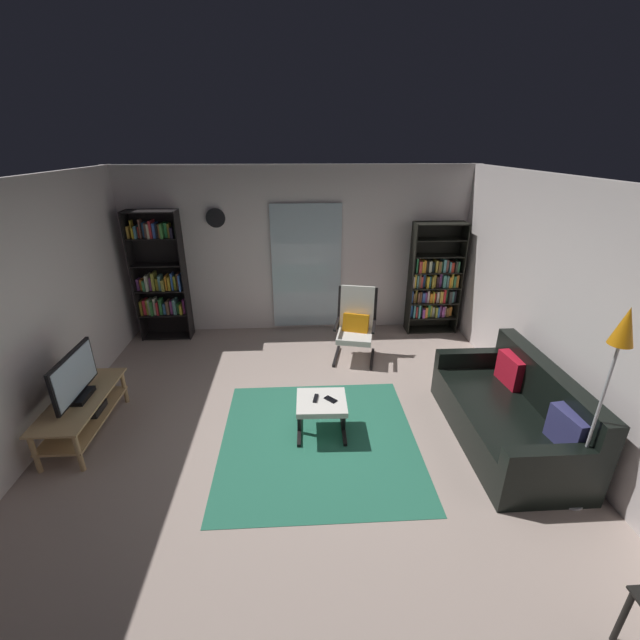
# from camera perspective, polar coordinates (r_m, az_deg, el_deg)

# --- Properties ---
(ground_plane) EXTENTS (7.02, 7.02, 0.00)m
(ground_plane) POSITION_cam_1_polar(r_m,az_deg,el_deg) (4.58, -2.47, -15.93)
(ground_plane) COLOR #AC978C
(wall_back) EXTENTS (5.60, 0.06, 2.60)m
(wall_back) POSITION_cam_1_polar(r_m,az_deg,el_deg) (6.64, -3.10, 9.40)
(wall_back) COLOR silver
(wall_back) RESTS_ON ground
(wall_left) EXTENTS (0.06, 6.00, 2.60)m
(wall_left) POSITION_cam_1_polar(r_m,az_deg,el_deg) (4.73, -37.60, -1.52)
(wall_left) COLOR silver
(wall_left) RESTS_ON ground
(wall_right) EXTENTS (0.06, 6.00, 2.60)m
(wall_right) POSITION_cam_1_polar(r_m,az_deg,el_deg) (4.74, 31.89, -0.05)
(wall_right) COLOR silver
(wall_right) RESTS_ON ground
(glass_door_panel) EXTENTS (1.10, 0.01, 2.00)m
(glass_door_panel) POSITION_cam_1_polar(r_m,az_deg,el_deg) (6.65, -1.86, 7.20)
(glass_door_panel) COLOR silver
(area_rug) EXTENTS (2.04, 2.10, 0.01)m
(area_rug) POSITION_cam_1_polar(r_m,az_deg,el_deg) (4.55, -0.16, -16.20)
(area_rug) COLOR #2B7258
(area_rug) RESTS_ON ground
(tv_stand) EXTENTS (0.50, 1.24, 0.44)m
(tv_stand) POSITION_cam_1_polar(r_m,az_deg,el_deg) (5.14, -29.77, -10.62)
(tv_stand) COLOR tan
(tv_stand) RESTS_ON ground
(television) EXTENTS (0.20, 0.82, 0.51)m
(television) POSITION_cam_1_polar(r_m,az_deg,el_deg) (4.94, -30.70, -6.93)
(television) COLOR black
(television) RESTS_ON tv_stand
(bookshelf_near_tv) EXTENTS (0.76, 0.30, 2.00)m
(bookshelf_near_tv) POSITION_cam_1_polar(r_m,az_deg,el_deg) (6.81, -21.17, 5.73)
(bookshelf_near_tv) COLOR black
(bookshelf_near_tv) RESTS_ON ground
(bookshelf_near_sofa) EXTENTS (0.80, 0.30, 1.78)m
(bookshelf_near_sofa) POSITION_cam_1_polar(r_m,az_deg,el_deg) (6.89, 15.41, 4.91)
(bookshelf_near_sofa) COLOR black
(bookshelf_near_sofa) RESTS_ON ground
(leather_sofa) EXTENTS (0.92, 1.87, 0.85)m
(leather_sofa) POSITION_cam_1_polar(r_m,az_deg,el_deg) (4.81, 24.86, -11.80)
(leather_sofa) COLOR black
(leather_sofa) RESTS_ON ground
(lounge_armchair) EXTENTS (0.69, 0.76, 1.02)m
(lounge_armchair) POSITION_cam_1_polar(r_m,az_deg,el_deg) (5.92, 4.97, -0.29)
(lounge_armchair) COLOR black
(lounge_armchair) RESTS_ON ground
(ottoman) EXTENTS (0.53, 0.49, 0.42)m
(ottoman) POSITION_cam_1_polar(r_m,az_deg,el_deg) (4.45, 0.20, -11.74)
(ottoman) COLOR white
(ottoman) RESTS_ON ground
(tv_remote) EXTENTS (0.07, 0.15, 0.02)m
(tv_remote) POSITION_cam_1_polar(r_m,az_deg,el_deg) (4.42, -0.60, -10.73)
(tv_remote) COLOR black
(tv_remote) RESTS_ON ottoman
(cell_phone) EXTENTS (0.15, 0.15, 0.01)m
(cell_phone) POSITION_cam_1_polar(r_m,az_deg,el_deg) (4.41, 1.47, -10.88)
(cell_phone) COLOR black
(cell_phone) RESTS_ON ottoman
(floor_lamp_by_sofa) EXTENTS (0.22, 0.22, 1.83)m
(floor_lamp_by_sofa) POSITION_cam_1_polar(r_m,az_deg,el_deg) (3.77, 35.64, -3.94)
(floor_lamp_by_sofa) COLOR #A5A5AD
(floor_lamp_by_sofa) RESTS_ON ground
(wall_clock) EXTENTS (0.29, 0.03, 0.29)m
(wall_clock) POSITION_cam_1_polar(r_m,az_deg,el_deg) (6.57, -14.19, 13.49)
(wall_clock) COLOR silver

